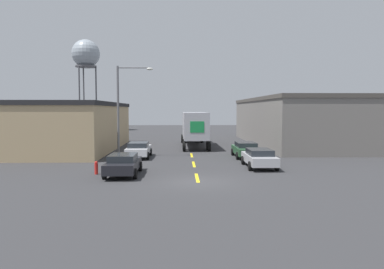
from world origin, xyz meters
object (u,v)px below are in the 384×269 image
at_px(parked_car_right_near, 259,157).
at_px(street_lamp, 123,104).
at_px(parked_car_left_far, 139,149).
at_px(parked_car_right_mid, 246,149).
at_px(fire_hydrant, 96,168).
at_px(semi_truck, 194,126).
at_px(parked_car_left_near, 123,164).
at_px(water_tower, 86,55).

relative_size(parked_car_right_near, street_lamp, 0.59).
xyz_separation_m(parked_car_left_far, parked_car_right_mid, (9.28, -0.24, 0.00)).
xyz_separation_m(parked_car_right_near, fire_hydrant, (-11.05, -2.54, -0.30)).
relative_size(parked_car_left_far, parked_car_right_mid, 1.00).
bearing_deg(semi_truck, parked_car_left_far, -118.08).
relative_size(parked_car_left_far, fire_hydrant, 5.53).
bearing_deg(parked_car_right_near, parked_car_left_far, 147.59).
distance_m(parked_car_left_near, fire_hydrant, 1.82).
relative_size(semi_truck, parked_car_right_mid, 2.72).
xyz_separation_m(semi_truck, fire_hydrant, (-6.94, -18.43, -1.88)).
distance_m(parked_car_left_far, street_lamp, 4.15).
bearing_deg(fire_hydrant, parked_car_right_mid, 36.53).
bearing_deg(parked_car_left_near, parked_car_left_far, 90.00).
height_order(parked_car_left_far, parked_car_left_near, same).
relative_size(semi_truck, street_lamp, 1.62).
xyz_separation_m(parked_car_right_near, parked_car_right_mid, (0.00, 5.65, 0.00)).
bearing_deg(semi_truck, parked_car_left_near, -106.19).
height_order(parked_car_left_far, parked_car_right_mid, same).
xyz_separation_m(parked_car_left_near, street_lamp, (-1.35, 8.85, 3.93)).
relative_size(parked_car_right_near, fire_hydrant, 5.53).
distance_m(parked_car_right_near, street_lamp, 12.83).
bearing_deg(water_tower, parked_car_right_mid, -60.45).
relative_size(semi_truck, parked_car_left_far, 2.72).
relative_size(parked_car_right_near, parked_car_right_mid, 1.00).
relative_size(parked_car_right_mid, water_tower, 0.26).
distance_m(parked_car_left_near, street_lamp, 9.78).
height_order(parked_car_right_mid, fire_hydrant, parked_car_right_mid).
xyz_separation_m(parked_car_left_far, fire_hydrant, (-1.77, -8.43, -0.30)).
relative_size(parked_car_right_mid, street_lamp, 0.59).
bearing_deg(water_tower, street_lamp, -72.20).
bearing_deg(parked_car_right_near, parked_car_right_mid, 90.00).
distance_m(semi_truck, fire_hydrant, 19.79).
xyz_separation_m(parked_car_left_far, parked_car_right_near, (9.28, -5.89, 0.00)).
relative_size(street_lamp, fire_hydrant, 9.30).
distance_m(parked_car_left_near, parked_car_right_mid, 12.57).
bearing_deg(fire_hydrant, parked_car_left_near, -9.43).
xyz_separation_m(semi_truck, parked_car_left_far, (-5.17, -10.00, -1.57)).
bearing_deg(street_lamp, semi_truck, 56.56).
bearing_deg(fire_hydrant, semi_truck, 69.36).
height_order(water_tower, street_lamp, water_tower).
bearing_deg(parked_car_right_mid, water_tower, 119.55).
height_order(parked_car_right_near, fire_hydrant, parked_car_right_near).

